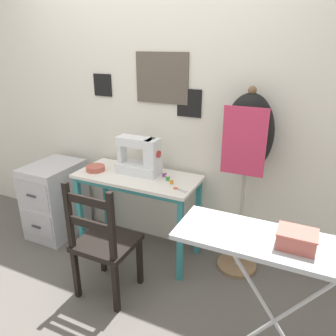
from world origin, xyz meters
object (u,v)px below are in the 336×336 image
object	(u,v)px
fabric_bowl	(95,168)
scissors	(178,189)
sewing_machine	(141,157)
ironing_board	(284,253)
thread_spool_mid_table	(168,178)
thread_spool_far_edge	(172,182)
thread_spool_near_machine	(164,174)
wooden_chair	(104,243)
filing_cabinet	(56,199)
dress_form	(248,143)
storage_box	(297,239)

from	to	relation	value
fabric_bowl	scissors	world-z (taller)	fabric_bowl
sewing_machine	ironing_board	xyz separation A→B (m)	(1.22, -0.81, -0.03)
thread_spool_mid_table	thread_spool_far_edge	world-z (taller)	thread_spool_mid_table
thread_spool_near_machine	wooden_chair	xyz separation A→B (m)	(-0.17, -0.62, -0.33)
sewing_machine	thread_spool_near_machine	distance (m)	0.24
thread_spool_near_machine	filing_cabinet	xyz separation A→B (m)	(-1.09, -0.13, -0.40)
dress_form	fabric_bowl	bearing A→B (deg)	-170.43
thread_spool_mid_table	ironing_board	distance (m)	1.23
sewing_machine	thread_spool_mid_table	distance (m)	0.29
sewing_machine	wooden_chair	xyz separation A→B (m)	(0.03, -0.60, -0.45)
fabric_bowl	storage_box	world-z (taller)	storage_box
wooden_chair	dress_form	bearing A→B (deg)	41.15
thread_spool_far_edge	storage_box	xyz separation A→B (m)	(0.94, -0.74, 0.19)
thread_spool_far_edge	dress_form	bearing A→B (deg)	19.60
fabric_bowl	thread_spool_mid_table	world-z (taller)	thread_spool_mid_table
filing_cabinet	thread_spool_near_machine	bearing A→B (deg)	6.57
scissors	thread_spool_mid_table	distance (m)	0.19
thread_spool_far_edge	filing_cabinet	size ratio (longest dim) A/B	0.06
fabric_bowl	storage_box	bearing A→B (deg)	-23.63
scissors	fabric_bowl	bearing A→B (deg)	176.12
fabric_bowl	storage_box	distance (m)	1.80
filing_cabinet	wooden_chair	bearing A→B (deg)	-28.29
storage_box	thread_spool_mid_table	bearing A→B (deg)	141.77
thread_spool_mid_table	storage_box	world-z (taller)	storage_box
sewing_machine	fabric_bowl	world-z (taller)	sewing_machine
thread_spool_far_edge	thread_spool_mid_table	bearing A→B (deg)	139.63
fabric_bowl	sewing_machine	bearing A→B (deg)	15.38
dress_form	thread_spool_mid_table	bearing A→B (deg)	-166.31
wooden_chair	ironing_board	size ratio (longest dim) A/B	0.89
thread_spool_mid_table	filing_cabinet	distance (m)	1.22
sewing_machine	fabric_bowl	xyz separation A→B (m)	(-0.39, -0.11, -0.12)
wooden_chair	thread_spool_near_machine	bearing A→B (deg)	74.47
thread_spool_far_edge	dress_form	xyz separation A→B (m)	(0.51, 0.18, 0.33)
thread_spool_near_machine	ironing_board	xyz separation A→B (m)	(1.02, -0.83, 0.09)
sewing_machine	storage_box	xyz separation A→B (m)	(1.26, -0.82, 0.07)
fabric_bowl	wooden_chair	xyz separation A→B (m)	(0.41, -0.49, -0.33)
fabric_bowl	thread_spool_near_machine	distance (m)	0.60
sewing_machine	scissors	world-z (taller)	sewing_machine
sewing_machine	thread_spool_mid_table	bearing A→B (deg)	-8.60
scissors	wooden_chair	world-z (taller)	wooden_chair
wooden_chair	dress_form	xyz separation A→B (m)	(0.80, 0.70, 0.65)
scissors	sewing_machine	bearing A→B (deg)	158.41
thread_spool_mid_table	dress_form	xyz separation A→B (m)	(0.57, 0.14, 0.32)
dress_form	wooden_chair	bearing A→B (deg)	-138.85
thread_spool_mid_table	thread_spool_far_edge	size ratio (longest dim) A/B	1.12
thread_spool_near_machine	wooden_chair	bearing A→B (deg)	-105.53
scissors	wooden_chair	xyz separation A→B (m)	(-0.37, -0.44, -0.31)
scissors	ironing_board	bearing A→B (deg)	-38.68
scissors	thread_spool_mid_table	size ratio (longest dim) A/B	2.95
scissors	dress_form	xyz separation A→B (m)	(0.42, 0.26, 0.34)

